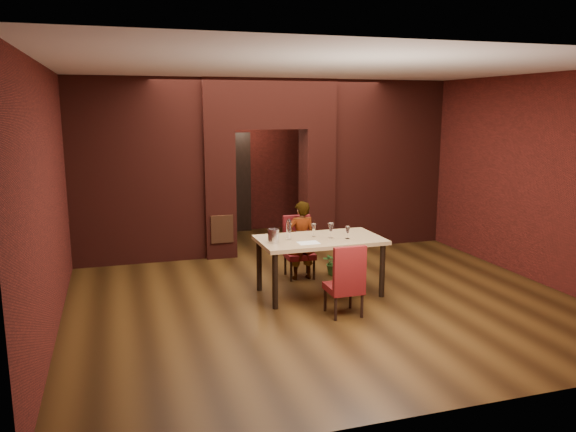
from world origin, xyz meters
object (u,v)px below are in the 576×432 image
object	(u,v)px
chair_far	(300,247)
chair_near	(344,279)
wine_glass_b	(331,231)
wine_glass_a	(314,230)
potted_plant	(334,262)
dining_table	(320,266)
water_bottle	(289,229)
wine_bucket	(273,236)
person_seated	(301,240)
wine_glass_c	(348,233)

from	to	relation	value
chair_far	chair_near	world-z (taller)	chair_far
wine_glass_b	wine_glass_a	bearing A→B (deg)	143.04
wine_glass_a	potted_plant	size ratio (longest dim) A/B	0.47
potted_plant	dining_table	bearing A→B (deg)	-123.90
wine_glass_a	water_bottle	bearing A→B (deg)	-172.85
dining_table	water_bottle	xyz separation A→B (m)	(-0.45, 0.06, 0.56)
wine_glass_a	wine_bucket	distance (m)	0.68
wine_glass_b	water_bottle	xyz separation A→B (m)	(-0.60, 0.11, 0.04)
dining_table	person_seated	distance (m)	0.80
dining_table	chair_far	size ratio (longest dim) A/B	1.82
chair_near	person_seated	world-z (taller)	person_seated
wine_glass_c	chair_near	bearing A→B (deg)	-116.16
wine_glass_c	potted_plant	bearing A→B (deg)	78.75
chair_near	potted_plant	world-z (taller)	chair_near
dining_table	potted_plant	bearing A→B (deg)	55.39
wine_glass_b	chair_near	bearing A→B (deg)	-99.83
person_seated	potted_plant	world-z (taller)	person_seated
wine_glass_b	water_bottle	size ratio (longest dim) A/B	0.75
dining_table	chair_far	bearing A→B (deg)	90.84
wine_glass_a	wine_glass_b	distance (m)	0.26
chair_far	wine_bucket	xyz separation A→B (m)	(-0.69, -0.93, 0.44)
person_seated	wine_bucket	size ratio (longest dim) A/B	6.49
person_seated	potted_plant	bearing A→B (deg)	-175.83
chair_far	water_bottle	world-z (taller)	water_bottle
wine_glass_c	dining_table	bearing A→B (deg)	156.61
chair_far	dining_table	bearing A→B (deg)	-85.72
wine_glass_c	water_bottle	size ratio (longest dim) A/B	0.62
person_seated	wine_bucket	bearing A→B (deg)	48.85
wine_glass_a	wine_glass_b	world-z (taller)	wine_glass_b
wine_glass_a	person_seated	bearing A→B (deg)	87.27
wine_glass_a	potted_plant	world-z (taller)	wine_glass_a
wine_glass_c	potted_plant	size ratio (longest dim) A/B	0.44
chair_near	water_bottle	bearing A→B (deg)	-64.41
wine_bucket	wine_glass_b	bearing A→B (deg)	1.60
person_seated	wine_glass_a	size ratio (longest dim) A/B	6.48
dining_table	chair_near	size ratio (longest dim) A/B	1.85
wine_glass_a	chair_far	bearing A→B (deg)	87.36
wine_glass_b	wine_bucket	bearing A→B (deg)	-178.40
chair_far	person_seated	bearing A→B (deg)	-89.22
dining_table	potted_plant	world-z (taller)	dining_table
wine_bucket	chair_near	bearing A→B (deg)	-48.60
wine_glass_a	dining_table	bearing A→B (deg)	-61.77
person_seated	dining_table	bearing A→B (deg)	90.13
dining_table	wine_glass_a	world-z (taller)	wine_glass_a
person_seated	potted_plant	size ratio (longest dim) A/B	3.05
wine_glass_b	wine_bucket	world-z (taller)	wine_glass_b
chair_near	wine_glass_c	xyz separation A→B (m)	(0.36, 0.73, 0.44)
wine_glass_a	wine_glass_c	size ratio (longest dim) A/B	1.06
dining_table	water_bottle	bearing A→B (deg)	171.96
wine_glass_a	wine_glass_c	xyz separation A→B (m)	(0.42, -0.26, -0.01)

